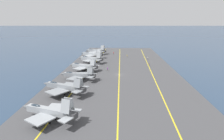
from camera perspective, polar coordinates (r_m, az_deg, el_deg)
ground_plane at (r=90.52m, az=2.07°, el=-1.61°), size 2000.00×2000.00×0.00m
carrier_deck at (r=90.47m, az=2.07°, el=-1.48°), size 184.23×54.73×0.40m
deck_stripe_foul_line at (r=91.58m, az=11.53°, el=-1.44°), size 165.71×6.37×0.01m
deck_stripe_centerline at (r=90.41m, az=2.07°, el=-1.36°), size 165.80×0.36×0.01m
deck_stripe_edge_line at (r=91.73m, az=-7.37°, el=-1.24°), size 165.71×6.29×0.01m
parked_jet_nearest at (r=51.27m, az=-17.44°, el=-11.14°), size 12.12×15.86×6.65m
parked_jet_second at (r=68.40m, az=-13.51°, el=-4.66°), size 13.56×17.04×6.09m
parked_jet_third at (r=82.43m, az=-9.58°, el=-1.39°), size 12.87×15.40×5.84m
parked_jet_fourth at (r=98.78m, az=-8.09°, el=1.15°), size 12.26×15.85×5.89m
parked_jet_fifth at (r=115.71m, az=-6.05°, el=3.26°), size 12.44×15.66×6.42m
parked_jet_sixth at (r=131.35m, az=-5.72°, el=4.59°), size 12.44×16.02×6.19m
parked_jet_seventh at (r=147.90m, az=-4.59°, el=5.53°), size 14.28×16.69×6.49m
crew_red_vest at (r=145.46m, az=0.46°, el=4.85°), size 0.38×0.45×1.68m
crew_white_vest at (r=127.92m, az=10.15°, el=3.41°), size 0.45×0.38×1.79m
crew_yellow_vest at (r=133.50m, az=4.33°, el=4.02°), size 0.43×0.46×1.76m
crew_purple_vest at (r=97.09m, az=-1.29°, el=0.31°), size 0.42×0.46×1.77m
crew_brown_vest at (r=109.12m, az=10.51°, el=1.59°), size 0.43×0.46×1.74m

